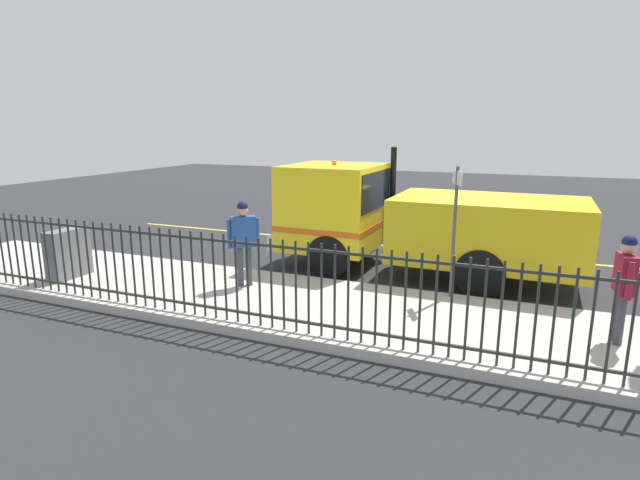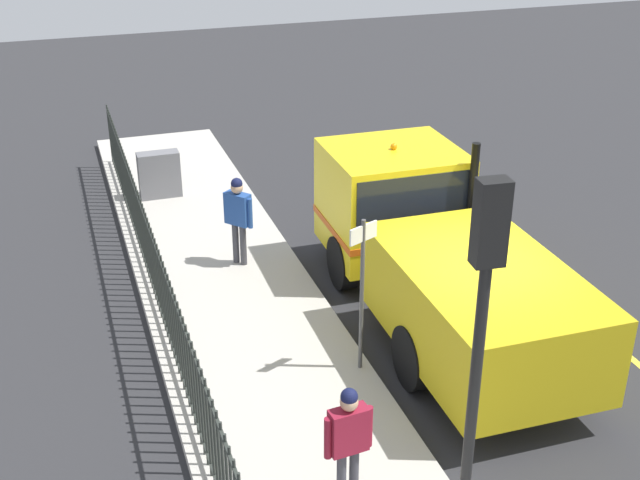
# 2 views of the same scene
# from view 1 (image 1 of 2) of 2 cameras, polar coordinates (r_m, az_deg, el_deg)

# --- Properties ---
(ground_plane) EXTENTS (51.16, 51.16, 0.00)m
(ground_plane) POSITION_cam_1_polar(r_m,az_deg,el_deg) (11.49, 14.96, -4.02)
(ground_plane) COLOR #2B2B2D
(ground_plane) RESTS_ON ground
(sidewalk_slab) EXTENTS (2.96, 23.25, 0.16)m
(sidewalk_slab) POSITION_cam_1_polar(r_m,az_deg,el_deg) (8.51, 12.03, -9.30)
(sidewalk_slab) COLOR #B7B2A8
(sidewalk_slab) RESTS_ON ground
(lane_marking) EXTENTS (0.12, 20.93, 0.01)m
(lane_marking) POSITION_cam_1_polar(r_m,az_deg,el_deg) (13.68, 16.28, -1.39)
(lane_marking) COLOR yellow
(lane_marking) RESTS_ON ground
(work_truck) EXTENTS (2.39, 6.58, 2.75)m
(work_truck) POSITION_cam_1_polar(r_m,az_deg,el_deg) (11.24, 9.20, 2.71)
(work_truck) COLOR yellow
(work_truck) RESTS_ON ground
(worker_standing) EXTENTS (0.47, 0.50, 1.68)m
(worker_standing) POSITION_cam_1_polar(r_m,az_deg,el_deg) (9.83, -8.66, 0.60)
(worker_standing) COLOR #264C99
(worker_standing) RESTS_ON sidewalk_slab
(pedestrian_distant) EXTENTS (0.60, 0.25, 1.60)m
(pedestrian_distant) POSITION_cam_1_polar(r_m,az_deg,el_deg) (8.35, 31.20, -3.68)
(pedestrian_distant) COLOR maroon
(pedestrian_distant) RESTS_ON sidewalk_slab
(iron_fence) EXTENTS (0.04, 19.80, 1.43)m
(iron_fence) POSITION_cam_1_polar(r_m,az_deg,el_deg) (7.07, 10.43, -6.90)
(iron_fence) COLOR #2D332D
(iron_fence) RESTS_ON sidewalk_slab
(utility_cabinet) EXTENTS (0.89, 0.36, 1.01)m
(utility_cabinet) POSITION_cam_1_polar(r_m,az_deg,el_deg) (11.63, -26.61, -1.37)
(utility_cabinet) COLOR slate
(utility_cabinet) RESTS_ON sidewalk_slab
(traffic_cone) EXTENTS (0.47, 0.47, 0.67)m
(traffic_cone) POSITION_cam_1_polar(r_m,az_deg,el_deg) (13.50, 7.99, 0.26)
(traffic_cone) COLOR orange
(traffic_cone) RESTS_ON ground
(street_sign) EXTENTS (0.47, 0.23, 2.39)m
(street_sign) POSITION_cam_1_polar(r_m,az_deg,el_deg) (9.31, 15.02, 2.52)
(street_sign) COLOR #4C4C4C
(street_sign) RESTS_ON sidewalk_slab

